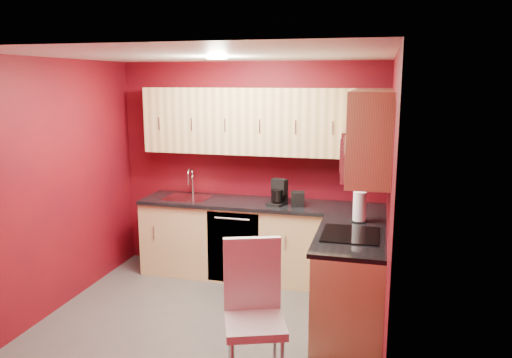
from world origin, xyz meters
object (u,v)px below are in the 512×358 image
at_px(napkin_holder, 298,199).
at_px(coffee_maker, 277,192).
at_px(paper_towel, 360,207).
at_px(microwave, 367,153).
at_px(dining_chair, 255,316).
at_px(sink, 187,195).

bearing_deg(napkin_holder, coffee_maker, -175.79).
bearing_deg(coffee_maker, napkin_holder, 22.66).
xyz_separation_m(coffee_maker, napkin_holder, (0.23, 0.02, -0.06)).
height_order(coffee_maker, paper_towel, paper_towel).
distance_m(microwave, paper_towel, 0.77).
height_order(microwave, dining_chair, microwave).
distance_m(microwave, dining_chair, 1.70).
distance_m(microwave, napkin_holder, 1.38).
bearing_deg(sink, dining_chair, -56.55).
relative_size(sink, dining_chair, 0.47).
bearing_deg(microwave, napkin_holder, 128.81).
relative_size(sink, napkin_holder, 3.31).
xyz_separation_m(napkin_holder, paper_towel, (0.69, -0.47, 0.07)).
relative_size(coffee_maker, paper_towel, 0.95).
xyz_separation_m(microwave, sink, (-2.09, 1.00, -0.72)).
relative_size(napkin_holder, dining_chair, 0.14).
xyz_separation_m(coffee_maker, paper_towel, (0.93, -0.45, 0.01)).
distance_m(sink, paper_towel, 2.10).
xyz_separation_m(sink, napkin_holder, (1.34, -0.07, 0.04)).
bearing_deg(napkin_holder, microwave, -51.19).
bearing_deg(dining_chair, coffee_maker, 77.18).
distance_m(sink, coffee_maker, 1.11).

